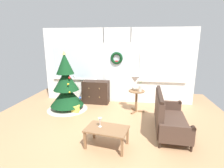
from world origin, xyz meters
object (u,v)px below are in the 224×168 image
Objects in this scene: coffee_table at (107,131)px; wine_glass at (100,120)px; christmas_tree at (66,89)px; table_lamp at (135,81)px; side_table at (136,97)px; dresser_cabinet at (96,92)px; flower_vase at (140,87)px; settee_sofa at (167,117)px; gift_box at (76,109)px.

wine_glass reaches higher than coffee_table.
christmas_tree is 2.46m from coffee_table.
coffee_table is at bearing -104.64° from table_lamp.
table_lamp is at bearing 146.31° from side_table.
coffee_table is at bearing -49.19° from christmas_tree.
dresser_cabinet is (0.77, 0.71, -0.28)m from christmas_tree.
flower_vase is at bearing -32.01° from table_lamp.
flower_vase reaches higher than settee_sofa.
side_table is at bearing 73.42° from coffee_table.
table_lamp is (-0.78, 1.17, 0.58)m from settee_sofa.
coffee_table is at bearing -148.20° from settee_sofa.
wine_glass is at bearing -51.10° from christmas_tree.
wine_glass is (-0.15, 0.05, 0.20)m from coffee_table.
side_table is 0.33m from flower_vase.
side_table is at bearing 122.73° from settee_sofa.
gift_box is (-1.91, -0.26, -0.68)m from flower_vase.
gift_box is (-1.75, -0.36, -0.85)m from table_lamp.
wine_glass is at bearing -54.99° from gift_box.
wine_glass is at bearing -114.27° from flower_vase.
side_table is 3.12× the size of gift_box.
side_table is (1.40, -0.62, 0.09)m from dresser_cabinet.
christmas_tree is 3.08m from settee_sofa.
dresser_cabinet is 0.57× the size of settee_sofa.
flower_vase reaches higher than gift_box.
dresser_cabinet is at bearing 42.49° from christmas_tree.
settee_sofa is (2.12, -1.74, -0.01)m from dresser_cabinet.
gift_box is at bearing -172.26° from flower_vase.
flower_vase is (2.27, 0.03, 0.11)m from christmas_tree.
dresser_cabinet is 1.06m from gift_box.
christmas_tree is 9.42× the size of wine_glass.
side_table is 1.88m from gift_box.
flower_vase is (0.10, -0.06, 0.31)m from side_table.
side_table is 0.73× the size of coffee_table.
table_lamp is at bearing 123.90° from settee_sofa.
gift_box is (-1.24, 1.61, -0.23)m from coffee_table.
dresser_cabinet reaches higher than gift_box.
wine_glass is at bearing 160.68° from coffee_table.
gift_box is at bearing -33.33° from christmas_tree.
flower_vase reaches higher than coffee_table.
christmas_tree is 2.01× the size of dresser_cabinet.
dresser_cabinet is at bearing 107.88° from coffee_table.
settee_sofa is 1.64m from wine_glass.
flower_vase reaches higher than dresser_cabinet.
christmas_tree is 2.18m from side_table.
gift_box is at bearing 125.01° from wine_glass.
table_lamp reaches higher than dresser_cabinet.
flower_vase is at bearing 0.69° from christmas_tree.
table_lamp is 2.13m from coffee_table.
gift_box is at bearing 162.37° from settee_sofa.
settee_sofa is 8.24× the size of wine_glass.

